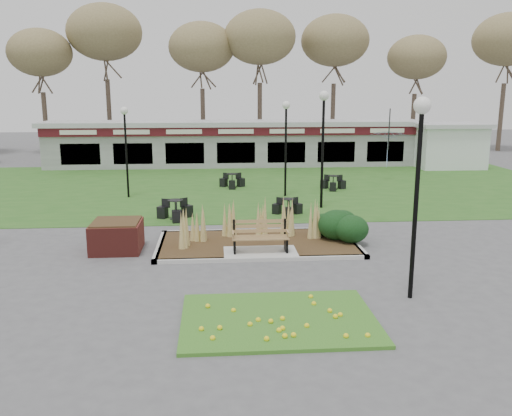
{
  "coord_description": "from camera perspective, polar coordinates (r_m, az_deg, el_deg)",
  "views": [
    {
      "loc": [
        -1.32,
        -15.47,
        4.92
      ],
      "look_at": [
        0.01,
        2.0,
        1.06
      ],
      "focal_mm": 38.0,
      "sensor_mm": 36.0,
      "label": 1
    }
  ],
  "objects": [
    {
      "name": "park_bench",
      "position": [
        16.36,
        0.43,
        -2.94
      ],
      "size": [
        1.7,
        0.66,
        0.93
      ],
      "color": "#8E6340",
      "rests_on": "ground"
    },
    {
      "name": "lamp_post_near_right",
      "position": [
        12.92,
        16.8,
        5.44
      ],
      "size": [
        0.4,
        0.4,
        4.76
      ],
      "color": "black",
      "rests_on": "ground"
    },
    {
      "name": "bistro_set_d",
      "position": [
        27.3,
        8.11,
        2.43
      ],
      "size": [
        1.27,
        1.24,
        0.69
      ],
      "color": "black",
      "rests_on": "ground"
    },
    {
      "name": "patio_umbrella",
      "position": [
        30.2,
        13.73,
        6.09
      ],
      "size": [
        2.54,
        2.58,
        2.8
      ],
      "color": "black",
      "rests_on": "ground"
    },
    {
      "name": "brick_planter",
      "position": [
        17.34,
        -14.45,
        -2.85
      ],
      "size": [
        1.5,
        1.5,
        0.95
      ],
      "color": "maroon",
      "rests_on": "ground"
    },
    {
      "name": "service_hut",
      "position": [
        36.77,
        19.57,
        6.28
      ],
      "size": [
        4.4,
        3.4,
        2.83
      ],
      "color": "white",
      "rests_on": "ground"
    },
    {
      "name": "car_black",
      "position": [
        43.31,
        -14.21,
        6.52
      ],
      "size": [
        4.87,
        3.22,
        1.52
      ],
      "primitive_type": "imported",
      "rotation": [
        0.0,
        0.0,
        1.19
      ],
      "color": "black",
      "rests_on": "ground"
    },
    {
      "name": "bistro_set_a",
      "position": [
        21.55,
        3.37,
        -0.16
      ],
      "size": [
        1.25,
        1.1,
        0.66
      ],
      "color": "black",
      "rests_on": "ground"
    },
    {
      "name": "flower_bed",
      "position": [
        11.98,
        2.39,
        -11.49
      ],
      "size": [
        4.2,
        3.0,
        0.16
      ],
      "color": "#2F6B1E",
      "rests_on": "ground"
    },
    {
      "name": "planting_bed",
      "position": [
        17.62,
        4.27,
        -2.6
      ],
      "size": [
        6.75,
        3.4,
        1.27
      ],
      "color": "#382316",
      "rests_on": "ground"
    },
    {
      "name": "ground",
      "position": [
        16.29,
        0.5,
        -5.17
      ],
      "size": [
        100.0,
        100.0,
        0.0
      ],
      "primitive_type": "plane",
      "color": "#515154",
      "rests_on": "ground"
    },
    {
      "name": "bistro_set_b",
      "position": [
        21.05,
        -8.47,
        -0.49
      ],
      "size": [
        1.4,
        1.32,
        0.75
      ],
      "color": "black",
      "rests_on": "ground"
    },
    {
      "name": "lawn",
      "position": [
        27.94,
        -1.57,
        2.28
      ],
      "size": [
        34.0,
        16.0,
        0.02
      ],
      "primitive_type": "cube",
      "color": "#295C1D",
      "rests_on": "ground"
    },
    {
      "name": "bistro_set_c",
      "position": [
        27.6,
        -2.52,
        2.66
      ],
      "size": [
        1.32,
        1.18,
        0.7
      ],
      "color": "black",
      "rests_on": "ground"
    },
    {
      "name": "lamp_post_mid_right",
      "position": [
        25.01,
        3.17,
        8.45
      ],
      "size": [
        0.36,
        0.36,
        4.4
      ],
      "color": "black",
      "rests_on": "ground"
    },
    {
      "name": "food_pavilion",
      "position": [
        35.63,
        -2.22,
        6.85
      ],
      "size": [
        24.6,
        3.4,
        2.9
      ],
      "color": "gray",
      "rests_on": "ground"
    },
    {
      "name": "tree_backdrop",
      "position": [
        43.63,
        -2.72,
        16.92
      ],
      "size": [
        47.24,
        5.24,
        10.36
      ],
      "color": "#47382B",
      "rests_on": "ground"
    },
    {
      "name": "lamp_post_mid_left",
      "position": [
        25.42,
        -13.6,
        7.78
      ],
      "size": [
        0.34,
        0.34,
        4.15
      ],
      "color": "black",
      "rests_on": "ground"
    },
    {
      "name": "lamp_post_far_right",
      "position": [
        22.58,
        7.1,
        8.82
      ],
      "size": [
        0.4,
        0.4,
        4.86
      ],
      "color": "black",
      "rests_on": "ground"
    }
  ]
}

